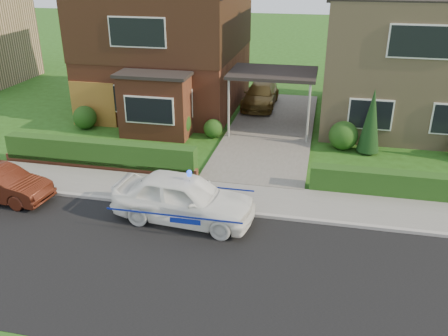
# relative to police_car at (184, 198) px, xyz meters

# --- Properties ---
(ground) EXTENTS (120.00, 120.00, 0.00)m
(ground) POSITION_rel_police_car_xyz_m (1.58, -2.40, -0.74)
(ground) COLOR #234A13
(ground) RESTS_ON ground
(road) EXTENTS (60.00, 6.00, 0.02)m
(road) POSITION_rel_police_car_xyz_m (1.58, -2.40, -0.74)
(road) COLOR black
(road) RESTS_ON ground
(kerb) EXTENTS (60.00, 0.16, 0.12)m
(kerb) POSITION_rel_police_car_xyz_m (1.58, 0.65, -0.68)
(kerb) COLOR #9E9993
(kerb) RESTS_ON ground
(sidewalk) EXTENTS (60.00, 2.00, 0.10)m
(sidewalk) POSITION_rel_police_car_xyz_m (1.58, 1.70, -0.69)
(sidewalk) COLOR slate
(sidewalk) RESTS_ON ground
(driveway) EXTENTS (3.80, 12.00, 0.12)m
(driveway) POSITION_rel_police_car_xyz_m (1.58, 8.60, -0.68)
(driveway) COLOR #666059
(driveway) RESTS_ON ground
(house_left) EXTENTS (7.50, 9.53, 7.25)m
(house_left) POSITION_rel_police_car_xyz_m (-4.21, 11.50, 3.07)
(house_left) COLOR brown
(house_left) RESTS_ON ground
(house_right) EXTENTS (7.50, 8.06, 7.25)m
(house_right) POSITION_rel_police_car_xyz_m (7.38, 11.59, 2.92)
(house_right) COLOR tan
(house_right) RESTS_ON ground
(carport_link) EXTENTS (3.80, 3.00, 2.77)m
(carport_link) POSITION_rel_police_car_xyz_m (1.58, 8.55, 1.92)
(carport_link) COLOR black
(carport_link) RESTS_ON ground
(garage_door) EXTENTS (2.20, 0.10, 2.10)m
(garage_door) POSITION_rel_police_car_xyz_m (-6.67, 7.56, 0.31)
(garage_door) COLOR brown
(garage_door) RESTS_ON ground
(dwarf_wall) EXTENTS (7.70, 0.25, 0.36)m
(dwarf_wall) POSITION_rel_police_car_xyz_m (-4.22, 2.90, -0.56)
(dwarf_wall) COLOR brown
(dwarf_wall) RESTS_ON ground
(hedge_left) EXTENTS (7.50, 0.55, 0.90)m
(hedge_left) POSITION_rel_police_car_xyz_m (-4.22, 3.05, -0.74)
(hedge_left) COLOR #1A3A12
(hedge_left) RESTS_ON ground
(hedge_right) EXTENTS (7.50, 0.55, 0.80)m
(hedge_right) POSITION_rel_police_car_xyz_m (7.38, 2.95, -0.74)
(hedge_right) COLOR #1A3A12
(hedge_right) RESTS_ON ground
(shrub_left_far) EXTENTS (1.08, 1.08, 1.08)m
(shrub_left_far) POSITION_rel_police_car_xyz_m (-6.92, 7.10, -0.20)
(shrub_left_far) COLOR #1A3A12
(shrub_left_far) RESTS_ON ground
(shrub_left_mid) EXTENTS (1.32, 1.32, 1.32)m
(shrub_left_mid) POSITION_rel_police_car_xyz_m (-2.42, 6.90, -0.08)
(shrub_left_mid) COLOR #1A3A12
(shrub_left_mid) RESTS_ON ground
(shrub_left_near) EXTENTS (0.84, 0.84, 0.84)m
(shrub_left_near) POSITION_rel_police_car_xyz_m (-0.82, 7.20, -0.32)
(shrub_left_near) COLOR #1A3A12
(shrub_left_near) RESTS_ON ground
(shrub_right_near) EXTENTS (1.20, 1.20, 1.20)m
(shrub_right_near) POSITION_rel_police_car_xyz_m (4.78, 7.00, -0.14)
(shrub_right_near) COLOR #1A3A12
(shrub_right_near) RESTS_ON ground
(conifer_a) EXTENTS (0.90, 0.90, 2.60)m
(conifer_a) POSITION_rel_police_car_xyz_m (5.78, 6.80, 0.56)
(conifer_a) COLOR black
(conifer_a) RESTS_ON ground
(police_car) EXTENTS (3.99, 4.47, 1.64)m
(police_car) POSITION_rel_police_car_xyz_m (0.00, 0.00, 0.00)
(police_car) COLOR white
(police_car) RESTS_ON ground
(driveway_car) EXTENTS (1.65, 4.03, 1.17)m
(driveway_car) POSITION_rel_police_car_xyz_m (0.58, 12.10, -0.03)
(driveway_car) COLOR brown
(driveway_car) RESTS_ON driveway
(street_car) EXTENTS (1.49, 3.49, 1.12)m
(street_car) POSITION_rel_police_car_xyz_m (-6.25, 0.00, -0.18)
(street_car) COLOR #4A1B0F
(street_car) RESTS_ON ground
(potted_plant_a) EXTENTS (0.40, 0.33, 0.67)m
(potted_plant_a) POSITION_rel_police_car_xyz_m (-3.12, 3.60, -0.40)
(potted_plant_a) COLOR gray
(potted_plant_a) RESTS_ON ground
(potted_plant_b) EXTENTS (0.54, 0.48, 0.82)m
(potted_plant_b) POSITION_rel_police_car_xyz_m (-3.83, 6.48, -0.33)
(potted_plant_b) COLOR gray
(potted_plant_b) RESTS_ON ground
(potted_plant_c) EXTENTS (0.61, 0.61, 0.79)m
(potted_plant_c) POSITION_rel_police_car_xyz_m (-5.22, 3.60, -0.34)
(potted_plant_c) COLOR gray
(potted_plant_c) RESTS_ON ground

